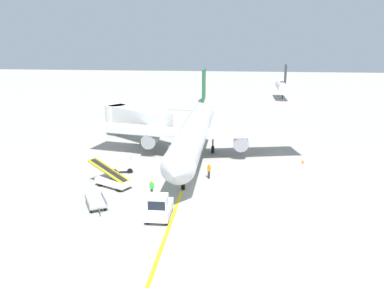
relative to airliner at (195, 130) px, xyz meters
The scene contains 13 objects.
ground_plane 12.26m from the airliner, 82.15° to the right, with size 300.00×300.00×0.00m, color #9E9B93.
taxi_line_yellow 7.49m from the airliner, 89.96° to the right, with size 0.30×80.00×0.01m, color yellow.
airliner is the anchor object (origin of this frame).
jet_bridge 12.36m from the airliner, 144.74° to the left, with size 11.70×9.72×4.85m.
pushback_tug 18.97m from the airliner, 92.98° to the right, with size 2.00×3.65×2.20m.
baggage_tug_near_wing 10.76m from the airliner, 134.89° to the right, with size 2.65×1.87×2.10m.
belt_loader_forward_hold 14.37m from the airliner, 120.67° to the right, with size 5.02×3.39×2.59m.
baggage_cart_loaded 18.86m from the airliner, 112.41° to the right, with size 2.72×3.67×0.94m.
ground_crew_marshaller 9.15m from the airliner, 73.93° to the right, with size 0.36×0.24×1.70m.
ground_crew_wing_walker 14.76m from the airliner, 100.34° to the right, with size 0.36×0.24×1.70m.
safety_cone_nose_left 4.32m from the airliner, 121.52° to the right, with size 0.36×0.36×0.44m, color orange.
safety_cone_nose_right 13.91m from the airliner, ahead, with size 0.36×0.36×0.44m, color orange.
distant_aircraft_far_left 54.91m from the airliner, 72.58° to the left, with size 3.00×10.10×8.80m.
Camera 1 is at (3.77, -37.28, 14.70)m, focal length 36.92 mm.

